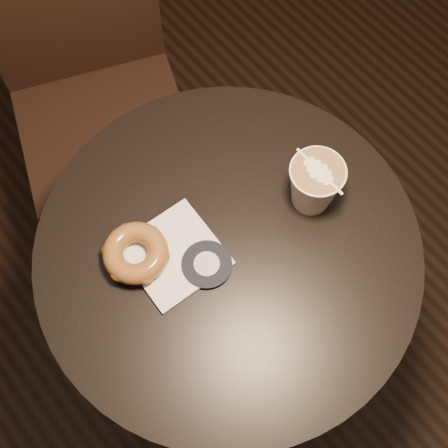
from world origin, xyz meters
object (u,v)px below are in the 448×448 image
Objects in this scene: pastry_bag at (174,255)px; latte_cup at (314,185)px; doughnut at (136,253)px; cafe_table at (228,283)px; chair at (88,71)px.

pastry_bag is 0.28m from latte_cup.
pastry_bag is 0.07m from doughnut.
cafe_table is 0.31m from latte_cup.
doughnut is (-0.05, 0.04, 0.02)m from pastry_bag.
chair reaches higher than pastry_bag.
doughnut is 1.05× the size of latte_cup.
chair reaches higher than doughnut.
pastry_bag is 1.34× the size of doughnut.
doughnut reaches higher than pastry_bag.
doughnut is at bearing 161.19° from latte_cup.
chair is at bearing 83.29° from cafe_table.
latte_cup is at bearing -12.22° from pastry_bag.
pastry_bag is at bearing -83.70° from chair.
cafe_table is at bearing 173.64° from latte_cup.
chair is at bearing 99.72° from latte_cup.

